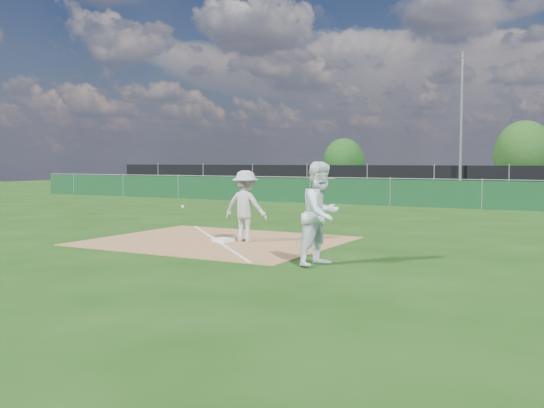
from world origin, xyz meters
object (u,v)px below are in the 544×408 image
(light_pole, at_px, (461,125))
(tree_mid, at_px, (524,154))
(tree_left, at_px, (344,162))
(play_at_first, at_px, (246,206))
(runner, at_px, (321,214))
(car_left, at_px, (349,179))
(first_base, at_px, (223,240))
(car_mid, at_px, (437,182))

(light_pole, distance_m, tree_mid, 11.88)
(light_pole, relative_size, tree_left, 2.09)
(play_at_first, distance_m, runner, 3.73)
(car_left, bearing_deg, runner, 179.26)
(tree_mid, bearing_deg, runner, -89.53)
(first_base, relative_size, tree_mid, 0.08)
(tree_left, height_order, tree_mid, tree_mid)
(play_at_first, height_order, car_left, play_at_first)
(light_pole, relative_size, car_mid, 1.97)
(play_at_first, bearing_deg, light_pole, 87.95)
(first_base, bearing_deg, tree_left, 106.93)
(first_base, relative_size, play_at_first, 0.16)
(play_at_first, xyz_separation_m, car_mid, (-1.60, 26.18, -0.22))
(first_base, height_order, tree_mid, tree_mid)
(first_base, bearing_deg, car_left, 104.95)
(light_pole, xyz_separation_m, tree_left, (-10.75, 9.47, -2.03))
(first_base, relative_size, tree_left, 0.11)
(car_left, bearing_deg, play_at_first, 174.77)
(first_base, xyz_separation_m, car_left, (-6.88, 25.76, 0.77))
(light_pole, bearing_deg, car_left, 153.91)
(car_mid, distance_m, tree_left, 9.73)
(runner, bearing_deg, light_pole, 18.88)
(play_at_first, distance_m, car_left, 26.51)
(light_pole, relative_size, first_base, 19.81)
(runner, relative_size, tree_left, 0.53)
(light_pole, xyz_separation_m, tree_mid, (1.97, 11.62, -1.48))
(light_pole, distance_m, car_left, 9.58)
(runner, bearing_deg, car_mid, 22.71)
(runner, xyz_separation_m, tree_left, (-13.01, 33.13, 0.96))
(light_pole, relative_size, car_left, 1.67)
(light_pole, height_order, runner, light_pole)
(car_mid, xyz_separation_m, tree_left, (-8.38, 4.78, 1.29))
(light_pole, bearing_deg, runner, -84.54)
(light_pole, distance_m, car_mid, 6.21)
(first_base, distance_m, car_left, 26.67)
(car_mid, bearing_deg, light_pole, -164.80)
(play_at_first, distance_m, car_mid, 26.23)
(runner, height_order, tree_left, tree_left)
(runner, distance_m, tree_left, 35.61)
(tree_left, bearing_deg, play_at_first, -72.13)
(car_left, height_order, tree_left, tree_left)
(play_at_first, distance_m, tree_mid, 33.27)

